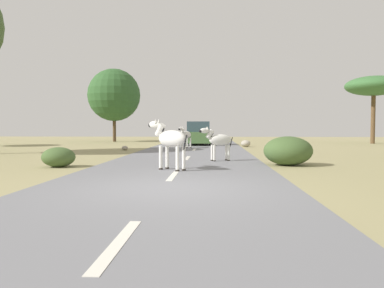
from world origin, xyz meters
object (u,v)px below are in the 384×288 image
tree_0 (374,86)px  rock_4 (284,149)px  car_0 (199,134)px  zebra_0 (186,135)px  bush_2 (288,151)px  tree_4 (114,95)px  rock_2 (125,148)px  bush_1 (58,157)px  zebra_2 (170,139)px  zebra_1 (219,140)px  rock_0 (246,143)px

tree_0 → rock_4: 15.36m
car_0 → zebra_0: bearing=-99.3°
bush_2 → tree_4: bearing=119.3°
rock_2 → bush_1: bearing=-90.6°
zebra_2 → tree_4: bearing=57.1°
car_0 → tree_0: tree_0 is taller
zebra_1 → rock_4: 7.22m
bush_2 → rock_2: bush_2 is taller
tree_4 → rock_0: tree_4 is taller
bush_1 → rock_0: size_ratio=1.70×
zebra_1 → rock_2: (-5.48, 7.35, -0.73)m
car_0 → tree_4: tree_4 is taller
zebra_1 → rock_2: 9.20m
rock_2 → rock_4: bearing=-7.4°
bush_1 → rock_2: 9.48m
bush_2 → rock_2: bearing=133.4°
zebra_0 → car_0: size_ratio=0.32×
car_0 → tree_4: 11.22m
zebra_1 → zebra_2: 3.55m
zebra_2 → bush_2: bearing=-24.4°
zebra_1 → bush_1: bearing=88.6°
zebra_2 → rock_2: zebra_2 is taller
bush_2 → rock_0: size_ratio=2.58×
zebra_2 → tree_0: tree_0 is taller
zebra_0 → rock_2: zebra_0 is taller
rock_4 → car_0: bearing=124.1°
zebra_2 → rock_0: size_ratio=2.36×
tree_0 → bush_1: bearing=-133.8°
bush_1 → rock_4: (9.28, 8.29, -0.17)m
tree_0 → bush_2: 21.72m
zebra_0 → rock_4: bearing=179.6°
rock_0 → rock_2: bearing=-150.9°
zebra_0 → tree_4: bearing=-28.3°
bush_1 → rock_0: 15.68m
tree_4 → rock_2: (4.04, -12.96, -4.25)m
rock_2 → rock_4: size_ratio=0.89×
zebra_1 → bush_2: size_ratio=0.78×
zebra_2 → bush_2: size_ratio=0.92×
car_0 → bush_2: 15.11m
zebra_0 → rock_2: (-3.52, -1.81, -0.74)m
zebra_2 → tree_0: bearing=2.9°
zebra_0 → car_0: 4.42m
zebra_0 → zebra_2: bearing=119.3°
car_0 → bush_2: car_0 is taller
zebra_1 → tree_4: bearing=2.8°
car_0 → tree_0: bearing=14.2°
tree_4 → rock_0: (11.59, -8.75, -4.15)m
rock_2 → rock_4: 9.25m
zebra_2 → rock_4: bearing=9.1°
rock_0 → rock_2: size_ratio=1.68×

